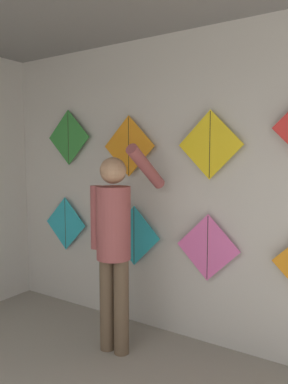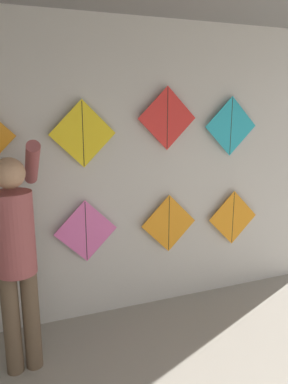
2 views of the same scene
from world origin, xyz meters
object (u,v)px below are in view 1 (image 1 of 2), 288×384
at_px(kite_2, 208,248).
at_px(kite_5, 68,137).
at_px(kite_1, 134,236).
at_px(kite_7, 210,145).
at_px(kite_6, 129,146).
at_px(kite_0, 65,223).
at_px(shopkeeper, 115,237).

distance_m(kite_2, kite_5, 1.93).
height_order(kite_1, kite_7, kite_7).
bearing_deg(kite_5, kite_6, 0.00).
bearing_deg(kite_5, kite_7, 0.00).
bearing_deg(kite_1, kite_0, 180.00).
height_order(shopkeeper, kite_0, shopkeeper).
distance_m(shopkeeper, kite_1, 0.54).
height_order(kite_5, kite_6, kite_5).
distance_m(kite_5, kite_6, 0.81).
distance_m(shopkeeper, kite_2, 0.82).
height_order(kite_1, kite_6, kite_6).
xyz_separation_m(kite_0, kite_6, (0.88, 0.00, 0.85)).
xyz_separation_m(kite_2, kite_7, (0.01, 0.00, 0.89)).
distance_m(kite_1, kite_6, 0.88).
relative_size(shopkeeper, kite_2, 3.03).
relative_size(kite_2, kite_7, 1.00).
bearing_deg(kite_0, kite_5, 0.00).
distance_m(shopkeeper, kite_7, 1.13).
xyz_separation_m(kite_0, kite_1, (0.94, 0.00, -0.03)).
xyz_separation_m(kite_0, kite_7, (1.73, 0.00, 0.85)).
height_order(kite_0, kite_6, kite_6).
bearing_deg(kite_2, kite_1, 180.00).
relative_size(shopkeeper, kite_1, 3.03).
bearing_deg(kite_7, kite_2, 180.00).
distance_m(kite_5, kite_7, 1.66).
bearing_deg(kite_7, shopkeeper, -141.66).
height_order(shopkeeper, kite_7, kite_7).
relative_size(kite_0, kite_1, 1.00).
relative_size(kite_2, kite_6, 1.00).
bearing_deg(kite_0, kite_6, 0.00).
distance_m(kite_0, kite_7, 1.92).
bearing_deg(kite_0, kite_1, 0.00).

